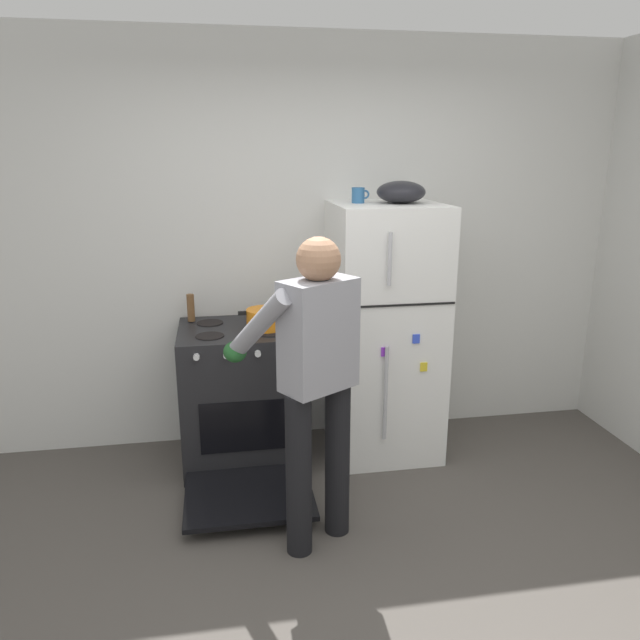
% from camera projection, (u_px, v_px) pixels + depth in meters
% --- Properties ---
extents(ground, '(8.00, 8.00, 0.00)m').
position_uv_depth(ground, '(375.00, 622.00, 2.63)').
color(ground, '#4C4742').
extents(kitchen_wall_back, '(6.00, 0.10, 2.70)m').
position_uv_depth(kitchen_wall_back, '(307.00, 246.00, 4.12)').
color(kitchen_wall_back, silver).
rests_on(kitchen_wall_back, ground).
extents(refrigerator, '(0.68, 0.72, 1.66)m').
position_uv_depth(refrigerator, '(384.00, 331.00, 3.97)').
color(refrigerator, white).
rests_on(refrigerator, ground).
extents(stove_range, '(0.76, 1.22, 0.91)m').
position_uv_depth(stove_range, '(242.00, 397.00, 3.91)').
color(stove_range, black).
rests_on(stove_range, ground).
extents(person_cook, '(0.68, 0.73, 1.60)m').
position_uv_depth(person_cook, '(313.00, 367.00, 2.96)').
color(person_cook, black).
rests_on(person_cook, ground).
extents(red_pot, '(0.33, 0.23, 0.12)m').
position_uv_depth(red_pot, '(265.00, 319.00, 3.76)').
color(red_pot, orange).
rests_on(red_pot, stove_range).
extents(coffee_mug, '(0.11, 0.08, 0.10)m').
position_uv_depth(coffee_mug, '(359.00, 195.00, 3.75)').
color(coffee_mug, '#2D6093').
rests_on(coffee_mug, refrigerator).
extents(pepper_mill, '(0.05, 0.05, 0.18)m').
position_uv_depth(pepper_mill, '(191.00, 308.00, 3.91)').
color(pepper_mill, brown).
rests_on(pepper_mill, stove_range).
extents(mixing_bowl, '(0.30, 0.30, 0.14)m').
position_uv_depth(mixing_bowl, '(401.00, 192.00, 3.74)').
color(mixing_bowl, black).
rests_on(mixing_bowl, refrigerator).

